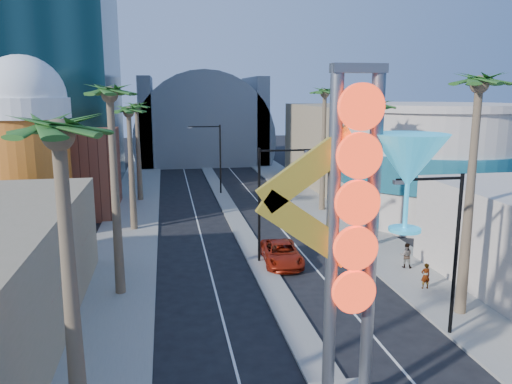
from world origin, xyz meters
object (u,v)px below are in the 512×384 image
(pedestrian_a, at_px, (425,276))
(pedestrian_b, at_px, (406,255))
(neon_sign, at_px, (376,223))
(red_pickup, at_px, (281,253))

(pedestrian_a, height_order, pedestrian_b, pedestrian_b)
(neon_sign, xyz_separation_m, red_pickup, (0.66, 16.57, -6.56))
(neon_sign, relative_size, red_pickup, 2.34)
(pedestrian_a, bearing_deg, neon_sign, 53.92)
(neon_sign, height_order, pedestrian_a, neon_sign)
(neon_sign, height_order, red_pickup, neon_sign)
(neon_sign, height_order, pedestrian_b, neon_sign)
(red_pickup, height_order, pedestrian_a, pedestrian_a)
(neon_sign, bearing_deg, pedestrian_a, 52.42)
(red_pickup, distance_m, pedestrian_b, 8.32)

